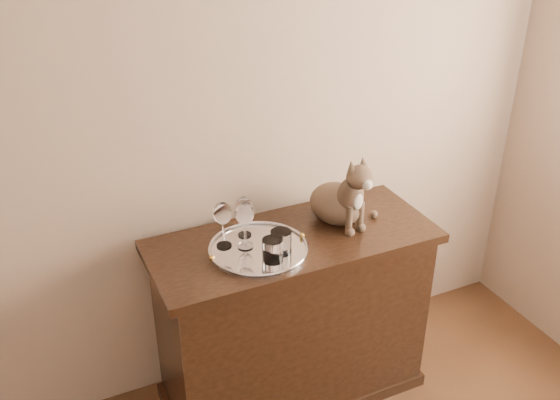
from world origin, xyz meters
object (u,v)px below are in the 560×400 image
(wine_glass_a, at_px, (223,225))
(wine_glass_b, at_px, (244,216))
(tumbler_a, at_px, (281,242))
(tumbler_b, at_px, (273,250))
(tray, at_px, (259,249))
(wine_glass_d, at_px, (245,225))
(cat, at_px, (338,186))
(sideboard, at_px, (293,319))

(wine_glass_a, distance_m, wine_glass_b, 0.11)
(tumbler_a, distance_m, tumbler_b, 0.06)
(tray, bearing_deg, wine_glass_d, 138.82)
(wine_glass_b, bearing_deg, tray, -84.28)
(wine_glass_a, height_order, cat, cat)
(wine_glass_a, height_order, wine_glass_d, wine_glass_d)
(wine_glass_b, bearing_deg, wine_glass_d, -109.76)
(sideboard, distance_m, wine_glass_b, 0.56)
(tray, xyz_separation_m, tumbler_a, (0.07, -0.06, 0.05))
(tumbler_a, bearing_deg, tray, 139.33)
(sideboard, relative_size, tray, 3.00)
(tumbler_a, relative_size, cat, 0.28)
(tray, distance_m, tumbler_a, 0.11)
(tray, height_order, wine_glass_b, wine_glass_b)
(wine_glass_d, relative_size, tumbler_b, 2.20)
(wine_glass_a, distance_m, wine_glass_d, 0.09)
(sideboard, xyz_separation_m, cat, (0.23, 0.05, 0.59))
(wine_glass_d, bearing_deg, cat, 5.54)
(wine_glass_d, height_order, tumbler_a, wine_glass_d)
(tray, relative_size, wine_glass_d, 1.96)
(wine_glass_b, distance_m, cat, 0.42)
(sideboard, xyz_separation_m, wine_glass_b, (-0.18, 0.09, 0.52))
(tumbler_a, relative_size, tumbler_b, 1.02)
(tray, relative_size, tumbler_a, 4.23)
(tray, distance_m, cat, 0.44)
(wine_glass_a, bearing_deg, tumbler_b, -52.46)
(wine_glass_b, relative_size, tumbler_a, 1.88)
(tray, bearing_deg, wine_glass_a, 146.55)
(tray, relative_size, cat, 1.20)
(wine_glass_b, height_order, wine_glass_d, wine_glass_d)
(tray, height_order, wine_glass_d, wine_glass_d)
(wine_glass_b, height_order, tumbler_a, wine_glass_b)
(tumbler_b, bearing_deg, wine_glass_b, 97.77)
(tumbler_b, xyz_separation_m, cat, (0.38, 0.18, 0.11))
(wine_glass_d, distance_m, tumbler_b, 0.16)
(tumbler_a, distance_m, cat, 0.37)
(tray, height_order, wine_glass_a, wine_glass_a)
(wine_glass_a, bearing_deg, wine_glass_d, -28.53)
(wine_glass_b, relative_size, cat, 0.53)
(tumbler_b, bearing_deg, wine_glass_d, 113.74)
(wine_glass_d, bearing_deg, sideboard, -1.70)
(sideboard, distance_m, tray, 0.46)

